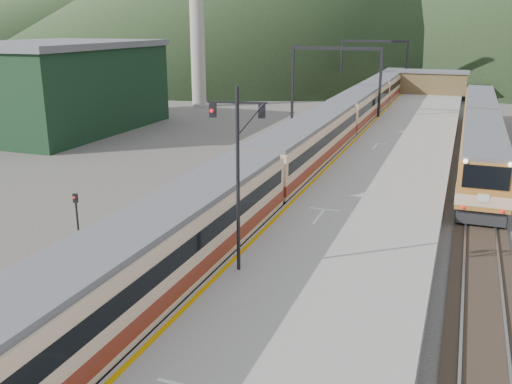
% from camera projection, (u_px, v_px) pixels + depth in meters
% --- Properties ---
extents(track_main, '(2.60, 200.00, 0.23)m').
position_uv_depth(track_main, '(327.00, 154.00, 46.28)').
color(track_main, black).
rests_on(track_main, ground).
extents(track_far, '(2.60, 200.00, 0.23)m').
position_uv_depth(track_far, '(269.00, 150.00, 47.93)').
color(track_far, black).
rests_on(track_far, ground).
extents(track_second, '(2.60, 200.00, 0.23)m').
position_uv_depth(track_second, '(478.00, 166.00, 42.48)').
color(track_second, black).
rests_on(track_second, ground).
extents(platform, '(8.00, 100.00, 1.00)m').
position_uv_depth(platform, '(395.00, 160.00, 42.51)').
color(platform, gray).
rests_on(platform, ground).
extents(gantry_near, '(9.55, 0.25, 8.00)m').
position_uv_depth(gantry_near, '(336.00, 70.00, 59.15)').
color(gantry_near, black).
rests_on(gantry_near, ground).
extents(gantry_far, '(9.55, 0.25, 8.00)m').
position_uv_depth(gantry_far, '(374.00, 57.00, 81.64)').
color(gantry_far, black).
rests_on(gantry_far, ground).
extents(warehouse, '(14.50, 20.50, 8.60)m').
position_uv_depth(warehouse, '(55.00, 86.00, 56.11)').
color(warehouse, black).
rests_on(warehouse, ground).
extents(station_shed, '(9.40, 4.40, 3.10)m').
position_uv_depth(station_shed, '(432.00, 82.00, 77.91)').
color(station_shed, brown).
rests_on(station_shed, platform).
extents(main_train, '(3.03, 82.92, 3.70)m').
position_uv_depth(main_train, '(340.00, 121.00, 49.64)').
color(main_train, '#DBB68C').
rests_on(main_train, track_main).
extents(second_train, '(2.76, 37.62, 3.37)m').
position_uv_depth(second_train, '(480.00, 131.00, 45.96)').
color(second_train, '#B16E2C').
rests_on(second_train, track_second).
extents(signal_mast, '(2.16, 0.65, 7.15)m').
position_uv_depth(signal_mast, '(238.00, 162.00, 21.21)').
color(signal_mast, black).
rests_on(signal_mast, platform).
extents(short_signal_b, '(0.25, 0.20, 2.27)m').
position_uv_depth(short_signal_b, '(262.00, 153.00, 40.24)').
color(short_signal_b, black).
rests_on(short_signal_b, ground).
extents(short_signal_c, '(0.26, 0.21, 2.27)m').
position_uv_depth(short_signal_c, '(76.00, 209.00, 28.16)').
color(short_signal_c, black).
rests_on(short_signal_c, ground).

